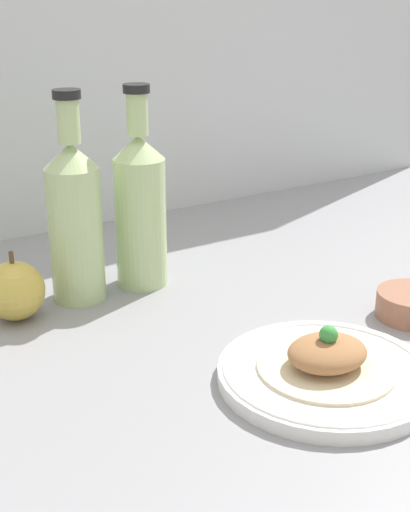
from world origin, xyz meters
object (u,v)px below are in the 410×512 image
Objects in this scene: cider_bottle_left at (75,218)px; cider_bottle_right at (140,207)px; apple at (15,291)px; plate at (326,373)px; plated_food at (327,356)px.

cider_bottle_left is 10.12cm from cider_bottle_right.
apple is (-19.96, -1.81, -7.97)cm from cider_bottle_right.
plated_food is at bearing 0.00° from plate.
plate is 2.19cm from plated_food.
plate is 0.83× the size of cider_bottle_left.
cider_bottle_left is (-14.51, 36.46, 10.95)cm from plate.
apple reaches higher than plated_food.
apple is at bearing -169.57° from cider_bottle_left.
plate is 42.45cm from apple.
plated_food is 1.64× the size of apple.
cider_bottle_right is 21.57cm from apple.
cider_bottle_left is (-14.51, 36.46, 8.76)cm from plated_food.
apple is (-9.84, -1.81, -7.97)cm from cider_bottle_left.
cider_bottle_left is at bearing 10.43° from apple.
cider_bottle_right is at bearing 5.18° from apple.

